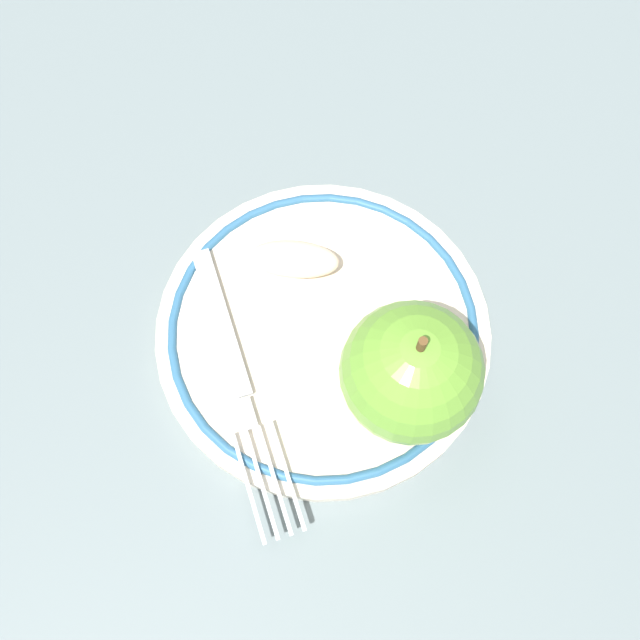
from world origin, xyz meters
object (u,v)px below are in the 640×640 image
apple_red_whole (411,372)px  fork (237,377)px  apple_slice_front (294,259)px  plate (320,335)px

apple_red_whole → fork: size_ratio=0.50×
apple_red_whole → apple_slice_front: (-0.07, 0.08, -0.03)m
plate → apple_slice_front: (-0.02, 0.05, 0.02)m
plate → apple_red_whole: size_ratio=2.34×
plate → fork: size_ratio=1.17×
plate → apple_red_whole: bearing=-35.2°
plate → fork: bearing=-146.1°
plate → apple_slice_front: apple_slice_front is taller
fork → plate: bearing=102.6°
apple_red_whole → apple_slice_front: size_ratio=1.57×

